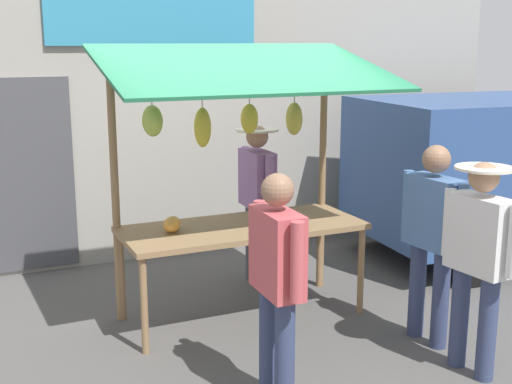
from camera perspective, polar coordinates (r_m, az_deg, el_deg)
ground_plane at (r=6.44m, az=-1.12°, el=-10.39°), size 40.00×40.00×0.00m
street_backdrop at (r=8.02m, az=-7.74°, el=6.65°), size 9.00×0.30×3.40m
market_stall at (r=6.02m, az=-1.32°, el=3.33°), size 2.50×1.46×2.50m
vendor_with_sunhat at (r=6.98m, az=0.10°, el=0.07°), size 0.44×0.71×1.68m
shopper_with_shopping_bag at (r=5.33m, az=18.29°, el=-4.76°), size 0.43×0.70×1.66m
shopper_with_ponytail at (r=4.65m, az=1.79°, el=-6.86°), size 0.24×0.71×1.66m
shopper_in_striped_shirt at (r=5.78m, az=14.68°, el=-3.10°), size 0.26×0.72×1.70m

